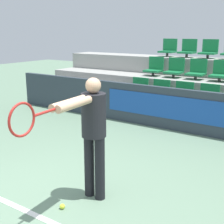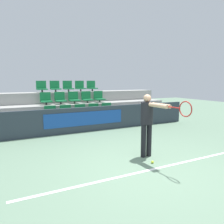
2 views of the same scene
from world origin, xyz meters
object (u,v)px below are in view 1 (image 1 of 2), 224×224
Objects in this scene: stadium_chair_5 at (154,68)px; stadium_chair_2 at (183,95)px; stadium_chair_0 at (138,90)px; tennis_ball at (62,206)px; stadium_chair_1 at (160,92)px; stadium_chair_12 at (209,50)px; stadium_chair_6 at (175,69)px; stadium_chair_3 at (208,98)px; stadium_chair_8 at (221,73)px; stadium_chair_10 at (168,49)px; stadium_chair_7 at (197,71)px; stadium_chair_11 at (188,50)px; tennis_player at (91,128)px.

stadium_chair_2 is at bearing -36.41° from stadium_chair_5.
stadium_chair_0 is 7.62× the size of tennis_ball.
stadium_chair_12 is (0.59, 1.74, 0.93)m from stadium_chair_1.
stadium_chair_2 is 1.15m from stadium_chair_6.
stadium_chair_8 is (0.00, 0.87, 0.47)m from stadium_chair_3.
stadium_chair_2 is 1.00× the size of stadium_chair_10.
tennis_ball is (0.21, -5.23, -1.11)m from stadium_chair_7.
stadium_chair_0 is at bearing 107.73° from tennis_ball.
stadium_chair_10 is 1.18m from stadium_chair_12.
stadium_chair_6 is (-1.18, 0.87, 0.47)m from stadium_chair_3.
stadium_chair_2 is at bearing -71.28° from stadium_chair_11.
stadium_chair_10 is (-0.59, 1.74, 0.93)m from stadium_chair_1.
stadium_chair_3 is at bearing 82.59° from tennis_player.
stadium_chair_12 is (1.18, 0.87, 0.47)m from stadium_chair_5.
stadium_chair_3 is at bearing -55.87° from stadium_chair_11.
stadium_chair_11 is (0.00, 0.87, 0.47)m from stadium_chair_6.
tennis_ball is (-0.38, -5.23, -1.11)m from stadium_chair_8.
stadium_chair_5 is at bearing 90.00° from stadium_chair_0.
stadium_chair_8 reaches higher than stadium_chair_2.
stadium_chair_7 is 1.54m from stadium_chair_10.
stadium_chair_3 is 2.06m from stadium_chair_12.
stadium_chair_10 is at bearing 124.13° from stadium_chair_6.
stadium_chair_5 is 1.00× the size of stadium_chair_11.
stadium_chair_8 is at bearing 90.00° from stadium_chair_3.
stadium_chair_8 is 0.32× the size of tennis_player.
tennis_ball is (0.80, -4.36, -0.64)m from stadium_chair_1.
stadium_chair_10 is (-1.77, 1.74, 0.93)m from stadium_chair_3.
stadium_chair_0 reaches higher than tennis_ball.
stadium_chair_7 is 5.35m from tennis_ball.
stadium_chair_7 is at bearing -90.00° from stadium_chair_12.
stadium_chair_0 is at bearing -90.00° from stadium_chair_5.
stadium_chair_2 is 7.62× the size of tennis_ball.
stadium_chair_2 is 1.00× the size of stadium_chair_11.
stadium_chair_7 is 1.00× the size of stadium_chair_8.
stadium_chair_11 is 0.32× the size of tennis_player.
stadium_chair_6 and stadium_chair_7 have the same top height.
stadium_chair_11 reaches higher than stadium_chair_0.
tennis_player is (-0.22, -3.97, 0.29)m from stadium_chair_3.
stadium_chair_0 is 1.00× the size of stadium_chair_5.
stadium_chair_8 is 7.62× the size of tennis_ball.
stadium_chair_1 is 1.98m from stadium_chair_11.
stadium_chair_8 is (0.59, 0.87, 0.47)m from stadium_chair_2.
stadium_chair_0 is at bearing -153.82° from stadium_chair_8.
stadium_chair_12 is 7.62× the size of tennis_ball.
stadium_chair_2 is 1.00× the size of stadium_chair_8.
stadium_chair_11 is at bearing 124.13° from stadium_chair_7.
stadium_chair_5 is (-0.59, 0.87, 0.47)m from stadium_chair_1.
stadium_chair_8 is 1.00× the size of stadium_chair_12.
stadium_chair_7 is 4.86m from tennis_player.
stadium_chair_5 reaches higher than tennis_ball.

